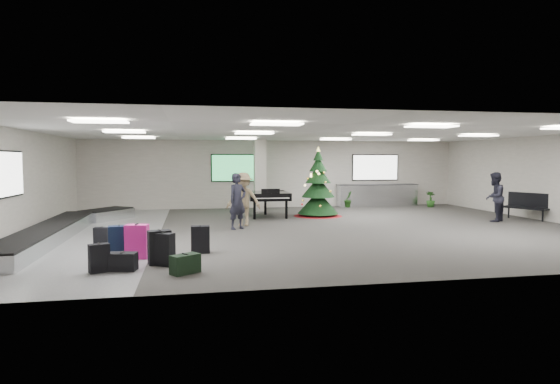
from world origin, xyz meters
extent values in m
plane|color=#3D3A37|center=(0.00, 0.00, 0.00)|extent=(18.00, 18.00, 0.00)
cube|color=#ABA69C|center=(0.00, 7.00, 1.60)|extent=(18.00, 0.02, 3.20)
cube|color=#ABA69C|center=(0.00, -7.00, 1.60)|extent=(18.00, 0.02, 3.20)
cube|color=#ABA69C|center=(-9.00, 0.00, 1.60)|extent=(0.02, 14.00, 3.20)
cube|color=#ABA69C|center=(9.00, 0.00, 1.60)|extent=(0.02, 14.00, 3.20)
cube|color=silver|center=(0.00, 0.00, 3.20)|extent=(18.00, 14.00, 0.02)
cube|color=slate|center=(-7.00, 0.00, 0.00)|extent=(4.00, 14.00, 0.01)
cube|color=beige|center=(-1.00, 5.60, 1.60)|extent=(0.50, 0.50, 3.20)
cube|color=green|center=(-2.00, 6.95, 1.90)|extent=(2.20, 0.08, 1.30)
cube|color=white|center=(5.00, 6.95, 1.90)|extent=(2.40, 0.08, 1.30)
cube|color=white|center=(-8.95, -1.00, 1.90)|extent=(0.08, 2.10, 1.30)
cube|color=white|center=(-6.00, -4.00, 3.14)|extent=(1.20, 0.60, 0.04)
cube|color=white|center=(-6.00, 0.00, 3.14)|extent=(1.20, 0.60, 0.04)
cube|color=white|center=(-6.00, 4.00, 3.14)|extent=(1.20, 0.60, 0.04)
cube|color=white|center=(-2.00, -4.00, 3.14)|extent=(1.20, 0.60, 0.04)
cube|color=white|center=(-2.00, 0.00, 3.14)|extent=(1.20, 0.60, 0.04)
cube|color=white|center=(-2.00, 4.00, 3.14)|extent=(1.20, 0.60, 0.04)
cube|color=white|center=(2.00, -4.00, 3.14)|extent=(1.20, 0.60, 0.04)
cube|color=white|center=(2.00, 0.00, 3.14)|extent=(1.20, 0.60, 0.04)
cube|color=white|center=(2.00, 4.00, 3.14)|extent=(1.20, 0.60, 0.04)
cube|color=white|center=(6.00, 0.00, 3.14)|extent=(1.20, 0.60, 0.04)
cube|color=white|center=(6.00, 4.00, 3.14)|extent=(1.20, 0.60, 0.04)
cube|color=silver|center=(-8.00, -1.00, 0.19)|extent=(1.00, 8.00, 0.38)
cube|color=black|center=(-8.00, -1.00, 0.40)|extent=(0.95, 7.90, 0.05)
cube|color=silver|center=(-7.20, 3.60, 0.19)|extent=(1.97, 2.21, 0.38)
cube|color=black|center=(-7.20, 3.60, 0.40)|extent=(1.87, 2.10, 0.05)
cube|color=silver|center=(5.00, 6.65, 0.53)|extent=(4.00, 0.60, 1.05)
cube|color=#2C2C2E|center=(5.00, 6.65, 1.06)|extent=(4.05, 0.65, 0.04)
cube|color=black|center=(-4.72, -4.56, 0.37)|extent=(0.53, 0.38, 0.75)
cube|color=black|center=(-4.72, -4.56, 0.76)|extent=(0.07, 0.16, 0.02)
cube|color=black|center=(-4.62, -4.71, 0.35)|extent=(0.52, 0.45, 0.71)
cube|color=black|center=(-4.62, -4.71, 0.72)|extent=(0.11, 0.14, 0.02)
cube|color=#E31D8F|center=(-5.27, -3.87, 0.40)|extent=(0.55, 0.37, 0.80)
cube|color=black|center=(-5.27, -3.87, 0.81)|extent=(0.06, 0.18, 0.02)
cube|color=black|center=(-3.81, -3.49, 0.34)|extent=(0.45, 0.25, 0.67)
cube|color=black|center=(-3.81, -3.49, 0.69)|extent=(0.04, 0.15, 0.02)
cube|color=black|center=(-5.68, -3.69, 0.38)|extent=(0.53, 0.36, 0.75)
cube|color=black|center=(-5.68, -3.69, 0.76)|extent=(0.06, 0.17, 0.02)
cube|color=black|center=(-5.88, -5.12, 0.29)|extent=(0.44, 0.35, 0.59)
cube|color=black|center=(-5.88, -5.12, 0.60)|extent=(0.08, 0.13, 0.02)
cube|color=black|center=(-4.16, -5.53, 0.19)|extent=(0.64, 0.57, 0.39)
cube|color=black|center=(-4.16, -5.53, 0.40)|extent=(0.12, 0.16, 0.02)
cube|color=black|center=(-6.32, -2.34, 0.27)|extent=(0.40, 0.27, 0.54)
cube|color=black|center=(-6.32, -2.34, 0.55)|extent=(0.05, 0.13, 0.02)
cube|color=black|center=(-5.44, -5.05, 0.19)|extent=(0.63, 0.42, 0.38)
cube|color=black|center=(-5.44, -5.05, 0.39)|extent=(0.07, 0.19, 0.02)
cone|color=maroon|center=(1.04, 3.25, 0.06)|extent=(1.97, 1.97, 0.12)
cylinder|color=#3F2819|center=(1.04, 3.25, 0.26)|extent=(0.12, 0.12, 0.52)
cone|color=black|center=(1.04, 3.25, 0.57)|extent=(1.66, 1.66, 0.93)
cone|color=black|center=(1.04, 3.25, 1.19)|extent=(1.35, 1.35, 0.83)
cone|color=black|center=(1.04, 3.25, 1.71)|extent=(1.04, 1.04, 0.73)
cone|color=black|center=(1.04, 3.25, 2.13)|extent=(0.73, 0.73, 0.62)
cone|color=black|center=(1.04, 3.25, 2.49)|extent=(0.41, 0.41, 0.47)
cone|color=#FFE566|center=(1.04, 3.25, 2.72)|extent=(0.17, 0.17, 0.19)
cube|color=black|center=(-1.00, 3.41, 0.85)|extent=(1.64, 1.84, 0.29)
cube|color=black|center=(-1.02, 2.42, 0.77)|extent=(1.51, 0.34, 0.10)
cube|color=white|center=(-1.02, 2.39, 0.83)|extent=(1.35, 0.17, 0.02)
cube|color=black|center=(-1.01, 2.68, 1.06)|extent=(0.73, 0.04, 0.23)
cylinder|color=black|center=(-1.64, 2.69, 0.35)|extent=(0.10, 0.10, 0.71)
cylinder|color=black|center=(-0.39, 2.67, 0.35)|extent=(0.10, 0.10, 0.71)
cylinder|color=black|center=(-0.99, 4.13, 0.35)|extent=(0.10, 0.10, 0.71)
cube|color=black|center=(8.50, 0.63, 0.45)|extent=(1.16, 1.70, 0.06)
cylinder|color=black|center=(8.50, -0.01, 0.22)|extent=(0.06, 0.06, 0.43)
cylinder|color=black|center=(8.50, 1.28, 0.22)|extent=(0.06, 0.06, 0.43)
cube|color=black|center=(8.75, 0.63, 0.76)|extent=(0.71, 1.50, 0.54)
imported|color=black|center=(-2.52, 0.29, 0.93)|extent=(0.81, 0.74, 1.85)
imported|color=#877253|center=(-2.24, 1.06, 0.93)|extent=(1.35, 1.03, 1.85)
imported|color=black|center=(7.00, 0.40, 0.91)|extent=(1.13, 1.09, 1.83)
imported|color=#164315|center=(3.41, 6.37, 0.39)|extent=(0.55, 0.54, 0.77)
imported|color=#164315|center=(7.34, 5.68, 0.38)|extent=(0.61, 0.61, 0.77)
camera|label=1|loc=(-4.02, -15.02, 2.30)|focal=30.00mm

